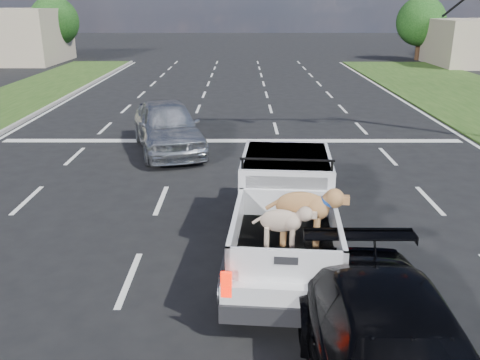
# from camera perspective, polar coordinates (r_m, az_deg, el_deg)

# --- Properties ---
(ground) EXTENTS (160.00, 160.00, 0.00)m
(ground) POSITION_cam_1_polar(r_m,az_deg,el_deg) (9.64, -1.91, -11.10)
(ground) COLOR black
(ground) RESTS_ON ground
(road_markings) EXTENTS (17.75, 60.00, 0.01)m
(road_markings) POSITION_cam_1_polar(r_m,az_deg,el_deg) (15.65, -1.10, 1.19)
(road_markings) COLOR silver
(road_markings) RESTS_ON ground
(traffic_signal) EXTENTS (9.11, 0.31, 7.00)m
(traffic_signal) POSITION_cam_1_polar(r_m,az_deg,el_deg) (20.01, 21.24, 17.67)
(traffic_signal) COLOR black
(traffic_signal) RESTS_ON ground
(building_left) EXTENTS (10.00, 8.00, 4.40)m
(building_left) POSITION_cam_1_polar(r_m,az_deg,el_deg) (48.82, -25.33, 14.43)
(building_left) COLOR tan
(building_left) RESTS_ON ground
(tree_far_c) EXTENTS (4.20, 4.20, 5.40)m
(tree_far_c) POSITION_cam_1_polar(r_m,az_deg,el_deg) (49.13, -20.13, 16.37)
(tree_far_c) COLOR #332114
(tree_far_c) RESTS_ON ground
(tree_far_d) EXTENTS (4.20, 4.20, 5.40)m
(tree_far_d) POSITION_cam_1_polar(r_m,az_deg,el_deg) (48.91, 19.66, 16.42)
(tree_far_d) COLOR #332114
(tree_far_d) RESTS_ON ground
(pickup_truck) EXTENTS (2.42, 5.58, 2.04)m
(pickup_truck) POSITION_cam_1_polar(r_m,az_deg,el_deg) (10.14, 5.18, -3.51)
(pickup_truck) COLOR black
(pickup_truck) RESTS_ON ground
(silver_sedan) EXTENTS (3.38, 5.43, 1.72)m
(silver_sedan) POSITION_cam_1_polar(r_m,az_deg,el_deg) (17.71, -8.14, 6.03)
(silver_sedan) COLOR #B4B7BB
(silver_sedan) RESTS_ON ground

